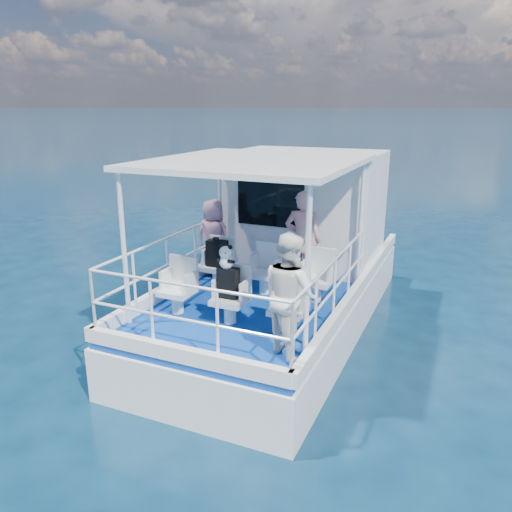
{
  "coord_description": "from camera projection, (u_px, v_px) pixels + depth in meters",
  "views": [
    {
      "loc": [
        3.06,
        -7.11,
        3.95
      ],
      "look_at": [
        0.11,
        -0.4,
        1.74
      ],
      "focal_mm": 35.0,
      "sensor_mm": 36.0,
      "label": 1
    }
  ],
  "objects": [
    {
      "name": "ground",
      "position": [
        260.0,
        346.0,
        8.55
      ],
      "size": [
        2000.0,
        2000.0,
        0.0
      ],
      "primitive_type": "plane",
      "color": "#08233C",
      "rests_on": "ground"
    },
    {
      "name": "hull",
      "position": [
        281.0,
        324.0,
        9.43
      ],
      "size": [
        3.0,
        7.0,
        1.6
      ],
      "primitive_type": "cube",
      "color": "white",
      "rests_on": "ground"
    },
    {
      "name": "deck",
      "position": [
        281.0,
        281.0,
        9.18
      ],
      "size": [
        2.9,
        6.9,
        0.1
      ],
      "primitive_type": "cube",
      "color": "#0A3895",
      "rests_on": "hull"
    },
    {
      "name": "cabin",
      "position": [
        305.0,
        207.0,
        9.99
      ],
      "size": [
        2.85,
        2.0,
        2.2
      ],
      "primitive_type": "cube",
      "color": "white",
      "rests_on": "deck"
    },
    {
      "name": "canopy",
      "position": [
        255.0,
        162.0,
        7.47
      ],
      "size": [
        3.0,
        3.2,
        0.08
      ],
      "primitive_type": "cube",
      "color": "white",
      "rests_on": "cabin"
    },
    {
      "name": "canopy_posts",
      "position": [
        254.0,
        236.0,
        7.75
      ],
      "size": [
        2.77,
        2.97,
        2.2
      ],
      "color": "white",
      "rests_on": "deck"
    },
    {
      "name": "railings",
      "position": [
        245.0,
        279.0,
        7.64
      ],
      "size": [
        2.84,
        3.59,
        1.0
      ],
      "primitive_type": null,
      "color": "white",
      "rests_on": "deck"
    },
    {
      "name": "seat_port_fwd",
      "position": [
        217.0,
        275.0,
        8.76
      ],
      "size": [
        0.48,
        0.46,
        0.38
      ],
      "primitive_type": "cube",
      "color": "white",
      "rests_on": "deck"
    },
    {
      "name": "seat_center_fwd",
      "position": [
        265.0,
        282.0,
        8.41
      ],
      "size": [
        0.48,
        0.46,
        0.38
      ],
      "primitive_type": "cube",
      "color": "white",
      "rests_on": "deck"
    },
    {
      "name": "seat_stbd_fwd",
      "position": [
        316.0,
        290.0,
        8.06
      ],
      "size": [
        0.48,
        0.46,
        0.38
      ],
      "primitive_type": "cube",
      "color": "white",
      "rests_on": "deck"
    },
    {
      "name": "seat_port_aft",
      "position": [
        177.0,
        301.0,
        7.62
      ],
      "size": [
        0.48,
        0.46,
        0.38
      ],
      "primitive_type": "cube",
      "color": "white",
      "rests_on": "deck"
    },
    {
      "name": "seat_center_aft",
      "position": [
        230.0,
        310.0,
        7.27
      ],
      "size": [
        0.48,
        0.46,
        0.38
      ],
      "primitive_type": "cube",
      "color": "white",
      "rests_on": "deck"
    },
    {
      "name": "seat_stbd_aft",
      "position": [
        288.0,
        320.0,
        6.92
      ],
      "size": [
        0.48,
        0.46,
        0.38
      ],
      "primitive_type": "cube",
      "color": "white",
      "rests_on": "deck"
    },
    {
      "name": "passenger_port_fwd",
      "position": [
        213.0,
        238.0,
        9.2
      ],
      "size": [
        0.56,
        0.42,
        1.43
      ],
      "primitive_type": "imported",
      "rotation": [
        0.0,
        0.0,
        3.07
      ],
      "color": "#CA8397",
      "rests_on": "deck"
    },
    {
      "name": "passenger_stbd_fwd",
      "position": [
        303.0,
        241.0,
        8.46
      ],
      "size": [
        0.67,
        0.48,
        1.71
      ],
      "primitive_type": "imported",
      "rotation": [
        0.0,
        0.0,
        3.26
      ],
      "color": "#D98D8C",
      "rests_on": "deck"
    },
    {
      "name": "passenger_stbd_aft",
      "position": [
        290.0,
        294.0,
        6.2
      ],
      "size": [
        0.98,
        0.94,
        1.59
      ],
      "primitive_type": "imported",
      "rotation": [
        0.0,
        0.0,
        2.51
      ],
      "color": "white",
      "rests_on": "deck"
    },
    {
      "name": "backpack_port",
      "position": [
        217.0,
        253.0,
        8.59
      ],
      "size": [
        0.35,
        0.2,
        0.46
      ],
      "primitive_type": "cube",
      "color": "black",
      "rests_on": "seat_port_fwd"
    },
    {
      "name": "backpack_center",
      "position": [
        228.0,
        283.0,
        7.18
      ],
      "size": [
        0.3,
        0.17,
        0.45
      ],
      "primitive_type": "cube",
      "color": "black",
      "rests_on": "seat_center_aft"
    },
    {
      "name": "compact_camera",
      "position": [
        216.0,
        239.0,
        8.53
      ],
      "size": [
        0.09,
        0.06,
        0.06
      ],
      "primitive_type": "cube",
      "color": "black",
      "rests_on": "backpack_port"
    },
    {
      "name": "panda",
      "position": [
        226.0,
        257.0,
        7.04
      ],
      "size": [
        0.23,
        0.19,
        0.35
      ],
      "primitive_type": null,
      "color": "white",
      "rests_on": "backpack_center"
    }
  ]
}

